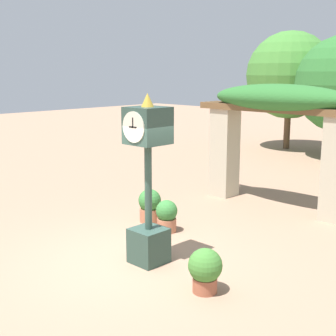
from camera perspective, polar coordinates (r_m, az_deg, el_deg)
The scene contains 6 objects.
ground_plane at distance 8.80m, azimuth -4.46°, elevation -11.16°, with size 60.00×60.00×0.00m, color #9E7A60.
pedestal_clock at distance 8.23m, azimuth -2.43°, elevation -1.30°, with size 0.64×0.69×3.05m.
pergola at distance 11.95m, azimuth 13.28°, elevation 5.69°, with size 4.47×1.21×3.11m.
potted_plant_near_left at distance 7.49m, azimuth 4.55°, elevation -12.17°, with size 0.54×0.54×0.72m.
potted_plant_near_right at distance 10.14m, azimuth -0.16°, elevation -5.81°, with size 0.47×0.47×0.70m.
potted_plant_far_left at distance 10.79m, azimuth -2.24°, elevation -4.54°, with size 0.52×0.52×0.77m.
Camera 1 is at (6.12, -5.32, 3.42)m, focal length 50.00 mm.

